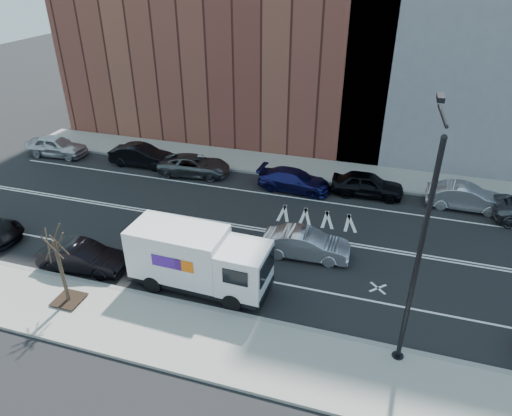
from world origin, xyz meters
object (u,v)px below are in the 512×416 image
Objects in this scene: driving_sedan at (306,244)px; far_parked_b at (142,156)px; far_parked_a at (56,146)px; fedex_van at (198,259)px.

far_parked_b is at bearing 57.57° from driving_sedan.
driving_sedan is at bearing -112.73° from far_parked_a.
fedex_van is 1.49× the size of driving_sedan.
far_parked_b is (-9.48, 11.57, -0.78)m from fedex_van.
far_parked_a reaches higher than far_parked_b.
fedex_van is 20.12m from far_parked_a.
fedex_van is at bearing -127.26° from far_parked_a.
far_parked_b reaches higher than driving_sedan.
far_parked_b is 1.06× the size of driving_sedan.
fedex_van is at bearing -141.55° from far_parked_b.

